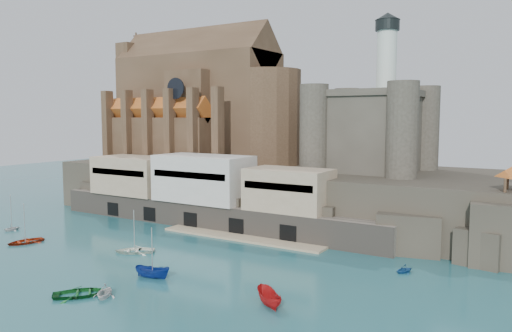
{
  "coord_description": "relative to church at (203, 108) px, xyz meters",
  "views": [
    {
      "loc": [
        46.79,
        -49.79,
        20.13
      ],
      "look_at": [
        -3.75,
        32.0,
        10.65
      ],
      "focal_mm": 35.0,
      "sensor_mm": 36.0,
      "label": 1
    }
  ],
  "objects": [
    {
      "name": "boat_6",
      "position": [
        17.28,
        -39.29,
        -22.13
      ],
      "size": [
        3.4,
        4.09,
        5.83
      ],
      "primitive_type": "imported",
      "rotation": [
        0.0,
        0.0,
        5.33
      ],
      "color": "white",
      "rests_on": "ground"
    },
    {
      "name": "boat_4",
      "position": [
        -11.86,
        -40.37,
        -22.13
      ],
      "size": [
        2.64,
        1.74,
        2.92
      ],
      "primitive_type": "imported",
      "rotation": [
        0.0,
        0.0,
        3.06
      ],
      "color": "silver",
      "rests_on": "ground"
    },
    {
      "name": "ground",
      "position": [
        24.13,
        -41.85,
        -22.13
      ],
      "size": [
        300.0,
        300.0,
        0.0
      ],
      "primitive_type": "plane",
      "color": "#1B545C",
      "rests_on": "ground"
    },
    {
      "name": "boat_3",
      "position": [
        25.33,
        -55.58,
        -22.13
      ],
      "size": [
        4.05,
        3.77,
        6.02
      ],
      "primitive_type": "imported",
      "rotation": [
        0.0,
        0.0,
        2.42
      ],
      "color": "#156526",
      "rests_on": "ground"
    },
    {
      "name": "castle_keep",
      "position": [
        40.21,
        -0.78,
        -3.81
      ],
      "size": [
        21.2,
        21.2,
        29.3
      ],
      "color": "#413C33",
      "rests_on": "promontory"
    },
    {
      "name": "promontory",
      "position": [
        23.94,
        -2.48,
        -17.2
      ],
      "size": [
        100.0,
        36.0,
        10.0
      ],
      "color": "#2B2720",
      "rests_on": "ground"
    },
    {
      "name": "boat_5",
      "position": [
        44.76,
        -46.72,
        -22.13
      ],
      "size": [
        2.69,
        2.68,
        5.0
      ],
      "primitive_type": "imported",
      "rotation": [
        0.0,
        0.0,
        4.02
      ],
      "color": "#B51617",
      "rests_on": "ground"
    },
    {
      "name": "quay",
      "position": [
        13.94,
        -18.78,
        -16.06
      ],
      "size": [
        70.0,
        12.0,
        13.05
      ],
      "color": "#6F6458",
      "rests_on": "ground"
    },
    {
      "name": "boat_7",
      "position": [
        54.13,
        -27.85,
        -22.13
      ],
      "size": [
        2.8,
        2.41,
        2.77
      ],
      "primitive_type": "imported",
      "rotation": [
        0.0,
        0.0,
        5.8
      ],
      "color": "#1A4C88",
      "rests_on": "ground"
    },
    {
      "name": "boat_2",
      "position": [
        27.75,
        -46.56,
        -22.13
      ],
      "size": [
        2.21,
        2.17,
        4.87
      ],
      "primitive_type": "imported",
      "rotation": [
        0.0,
        0.0,
        1.77
      ],
      "color": "navy",
      "rests_on": "ground"
    },
    {
      "name": "boat_1",
      "position": [
        27.91,
        -54.42,
        -22.13
      ],
      "size": [
        3.47,
        2.97,
        3.44
      ],
      "primitive_type": "imported",
      "rotation": [
        0.0,
        0.0,
        0.47
      ],
      "color": "silver",
      "rests_on": "ground"
    },
    {
      "name": "boat_0",
      "position": [
        -1.71,
        -44.49,
        -22.13
      ],
      "size": [
        4.16,
        2.09,
        5.6
      ],
      "primitive_type": "imported",
      "rotation": [
        0.0,
        0.0,
        6.04
      ],
      "color": "#A6270A",
      "rests_on": "ground"
    },
    {
      "name": "church",
      "position": [
        0.0,
        0.0,
        0.0
      ],
      "size": [
        47.0,
        25.93,
        30.51
      ],
      "color": "#463220",
      "rests_on": "promontory"
    }
  ]
}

